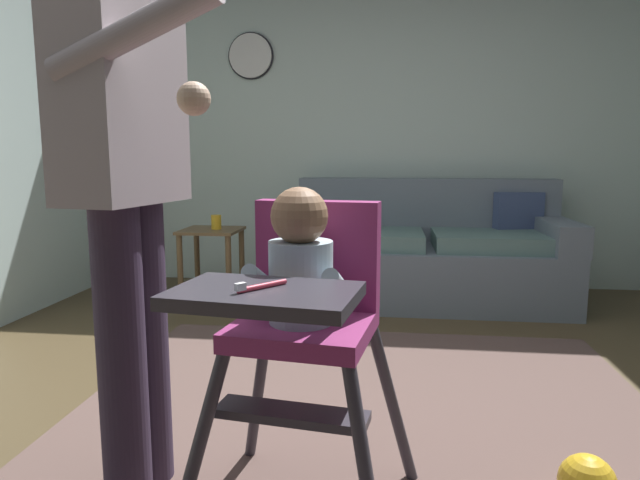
{
  "coord_description": "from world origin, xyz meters",
  "views": [
    {
      "loc": [
        0.16,
        -1.93,
        1.03
      ],
      "look_at": [
        -0.03,
        -0.36,
        0.79
      ],
      "focal_mm": 31.25,
      "sensor_mm": 36.0,
      "label": 1
    }
  ],
  "objects": [
    {
      "name": "high_chair",
      "position": [
        -0.06,
        -0.49,
        0.65
      ],
      "size": [
        0.68,
        0.78,
        0.95
      ],
      "rotation": [
        0.0,
        0.0,
        -1.71
      ],
      "color": "#35323B",
      "rests_on": "ground"
    },
    {
      "name": "sippy_cup",
      "position": [
        -1.03,
        1.8,
        0.57
      ],
      "size": [
        0.07,
        0.07,
        0.1
      ],
      "primitive_type": "cylinder",
      "color": "gold",
      "rests_on": "side_table"
    },
    {
      "name": "couch",
      "position": [
        0.45,
        2.04,
        0.33
      ],
      "size": [
        1.91,
        0.86,
        0.86
      ],
      "rotation": [
        0.0,
        0.0,
        -1.57
      ],
      "color": "slate",
      "rests_on": "ground"
    },
    {
      "name": "adult_standing",
      "position": [
        -0.58,
        -0.41,
        0.93
      ],
      "size": [
        0.51,
        0.55,
        1.64
      ],
      "rotation": [
        0.0,
        0.0,
        -0.16
      ],
      "color": "#33283B",
      "rests_on": "ground"
    },
    {
      "name": "wall_far",
      "position": [
        0.0,
        2.56,
        1.32
      ],
      "size": [
        5.11,
        0.06,
        2.64
      ],
      "primitive_type": "cube",
      "color": "silver",
      "rests_on": "ground"
    },
    {
      "name": "side_table",
      "position": [
        -1.07,
        1.8,
        0.38
      ],
      "size": [
        0.4,
        0.4,
        0.52
      ],
      "color": "brown",
      "rests_on": "ground"
    },
    {
      "name": "area_rug",
      "position": [
        0.09,
        -0.22,
        0.0
      ],
      "size": [
        2.36,
        2.93,
        0.01
      ],
      "primitive_type": "cube",
      "color": "brown",
      "rests_on": "ground"
    },
    {
      "name": "ground",
      "position": [
        0.0,
        0.0,
        -0.05
      ],
      "size": [
        5.91,
        6.65,
        0.1
      ],
      "primitive_type": "cube",
      "color": "#4E3F28"
    },
    {
      "name": "wall_clock",
      "position": [
        -0.94,
        2.51,
        1.81
      ],
      "size": [
        0.36,
        0.04,
        0.36
      ],
      "color": "white"
    }
  ]
}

